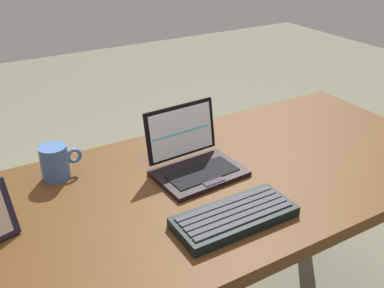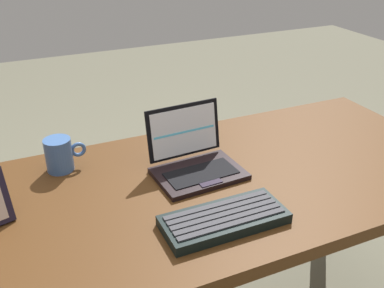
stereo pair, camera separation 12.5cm
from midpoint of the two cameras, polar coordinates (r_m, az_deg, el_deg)
The scene contains 4 objects.
desk at distance 1.29m, azimuth 1.71°, elevation -8.98°, with size 1.76×0.71×0.71m.
laptop_front at distance 1.29m, azimuth 3.11°, elevation -2.27°, with size 0.26×0.21×0.18m.
external_keyboard at distance 1.10m, azimuth 7.48°, elevation -9.67°, with size 0.31×0.13×0.03m.
coffee_mug at distance 1.33m, azimuth -14.17°, elevation -1.41°, with size 0.12×0.08×0.10m.
Camera 2 is at (-0.40, -0.96, 1.39)m, focal length 41.37 mm.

